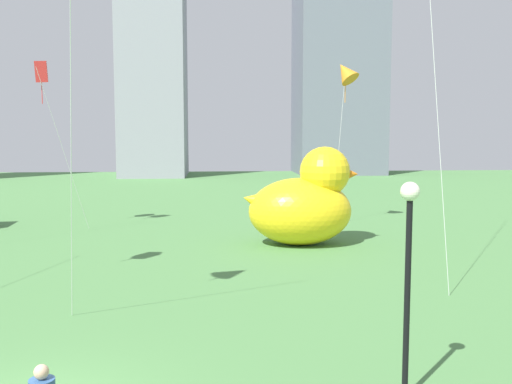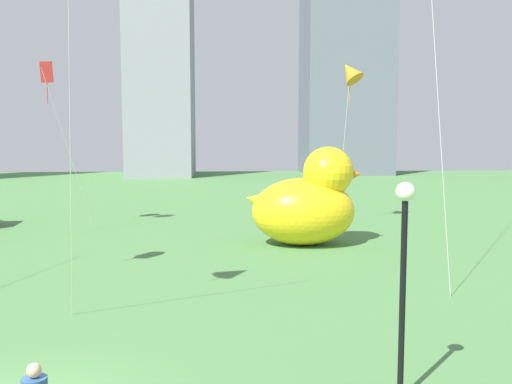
% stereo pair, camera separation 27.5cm
% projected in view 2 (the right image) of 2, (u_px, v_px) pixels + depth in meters
% --- Properties ---
extents(giant_inflatable_duck, '(5.60, 3.59, 4.64)m').
position_uv_depth(giant_inflatable_duck, '(307.00, 203.00, 26.75)').
color(giant_inflatable_duck, yellow).
rests_on(giant_inflatable_duck, ground).
extents(lamppost, '(0.37, 0.37, 4.31)m').
position_uv_depth(lamppost, '(404.00, 250.00, 10.88)').
color(lamppost, black).
rests_on(lamppost, ground).
extents(city_skyline, '(56.67, 15.69, 36.57)m').
position_uv_depth(city_skyline, '(211.00, 52.00, 71.76)').
color(city_skyline, gray).
rests_on(city_skyline, ground).
extents(kite_red, '(2.54, 2.60, 9.12)m').
position_uv_depth(kite_red, '(47.00, 73.00, 30.26)').
color(kite_red, silver).
rests_on(kite_red, ground).
extents(kite_orange, '(1.88, 1.85, 9.46)m').
position_uv_depth(kite_orange, '(350.00, 72.00, 31.70)').
color(kite_orange, silver).
rests_on(kite_orange, ground).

